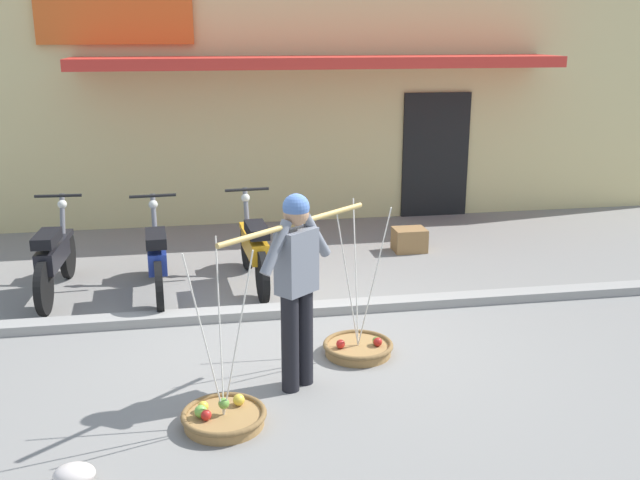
{
  "coord_description": "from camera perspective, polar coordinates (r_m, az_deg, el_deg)",
  "views": [
    {
      "loc": [
        -0.93,
        -6.57,
        2.95
      ],
      "look_at": [
        0.33,
        0.6,
        0.85
      ],
      "focal_mm": 40.96,
      "sensor_mm": 36.0,
      "label": 1
    }
  ],
  "objects": [
    {
      "name": "ground_plane",
      "position": [
        7.27,
        -1.79,
        -7.88
      ],
      "size": [
        90.0,
        90.0,
        0.0
      ],
      "primitive_type": "plane",
      "color": "gray"
    },
    {
      "name": "sidewalk_curb",
      "position": [
        7.89,
        -2.53,
        -5.51
      ],
      "size": [
        20.0,
        0.24,
        0.1
      ],
      "primitive_type": "cube",
      "color": "gray",
      "rests_on": "ground"
    },
    {
      "name": "fruit_vendor",
      "position": [
        6.03,
        -1.83,
        -3.04
      ],
      "size": [
        1.34,
        1.11,
        1.7
      ],
      "color": "black",
      "rests_on": "ground"
    },
    {
      "name": "fruit_basket_left_side",
      "position": [
        5.86,
        -7.55,
        -13.48
      ],
      "size": [
        0.67,
        0.67,
        1.45
      ],
      "color": "#9E7542",
      "rests_on": "ground"
    },
    {
      "name": "fruit_basket_right_side",
      "position": [
        6.97,
        3.0,
        -8.34
      ],
      "size": [
        0.67,
        0.67,
        1.45
      ],
      "color": "#9E7542",
      "rests_on": "ground"
    },
    {
      "name": "motorcycle_nearest_shop",
      "position": [
        8.85,
        -20.05,
        -1.31
      ],
      "size": [
        0.54,
        1.82,
        1.09
      ],
      "color": "black",
      "rests_on": "ground"
    },
    {
      "name": "motorcycle_second_in_row",
      "position": [
        8.53,
        -12.62,
        -1.35
      ],
      "size": [
        0.54,
        1.82,
        1.09
      ],
      "color": "black",
      "rests_on": "ground"
    },
    {
      "name": "motorcycle_third_in_row",
      "position": [
        8.69,
        -5.16,
        -0.68
      ],
      "size": [
        0.54,
        1.82,
        1.09
      ],
      "color": "black",
      "rests_on": "ground"
    },
    {
      "name": "storefront_building",
      "position": [
        13.89,
        -2.05,
        12.58
      ],
      "size": [
        13.0,
        6.0,
        4.2
      ],
      "color": "#DBC684",
      "rests_on": "ground"
    },
    {
      "name": "plastic_litter_bag",
      "position": [
        5.42,
        -18.65,
        -16.96
      ],
      "size": [
        0.28,
        0.22,
        0.14
      ],
      "primitive_type": "ellipsoid",
      "color": "silver",
      "rests_on": "ground"
    },
    {
      "name": "wooden_crate",
      "position": [
        10.16,
        7.0,
        0.02
      ],
      "size": [
        0.44,
        0.36,
        0.32
      ],
      "primitive_type": "cube",
      "color": "olive",
      "rests_on": "ground"
    }
  ]
}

